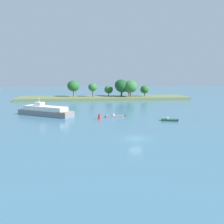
{
  "coord_description": "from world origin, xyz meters",
  "views": [
    {
      "loc": [
        -10.1,
        -49.42,
        12.77
      ],
      "look_at": [
        -1.64,
        27.95,
        1.2
      ],
      "focal_mm": 42.05,
      "sensor_mm": 36.0,
      "label": 1
    }
  ],
  "objects_px": {
    "small_motorboat": "(169,120)",
    "fishing_skiff": "(115,116)",
    "white_riverboat": "(45,111)",
    "channel_buoy_red": "(99,116)"
  },
  "relations": [
    {
      "from": "fishing_skiff",
      "to": "channel_buoy_red",
      "type": "relative_size",
      "value": 3.09
    },
    {
      "from": "white_riverboat",
      "to": "small_motorboat",
      "type": "height_order",
      "value": "white_riverboat"
    },
    {
      "from": "white_riverboat",
      "to": "channel_buoy_red",
      "type": "relative_size",
      "value": 9.35
    },
    {
      "from": "small_motorboat",
      "to": "fishing_skiff",
      "type": "xyz_separation_m",
      "value": [
        -13.79,
        7.69,
        -0.02
      ]
    },
    {
      "from": "white_riverboat",
      "to": "small_motorboat",
      "type": "distance_m",
      "value": 36.82
    },
    {
      "from": "small_motorboat",
      "to": "channel_buoy_red",
      "type": "distance_m",
      "value": 19.21
    },
    {
      "from": "small_motorboat",
      "to": "fishing_skiff",
      "type": "relative_size",
      "value": 0.78
    },
    {
      "from": "white_riverboat",
      "to": "fishing_skiff",
      "type": "relative_size",
      "value": 3.02
    },
    {
      "from": "white_riverboat",
      "to": "channel_buoy_red",
      "type": "height_order",
      "value": "white_riverboat"
    },
    {
      "from": "channel_buoy_red",
      "to": "fishing_skiff",
      "type": "bearing_deg",
      "value": 30.83
    }
  ]
}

